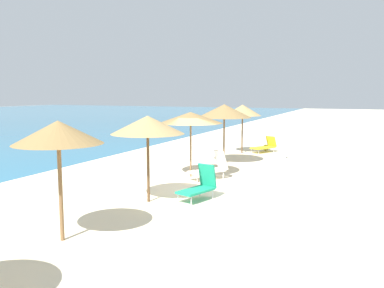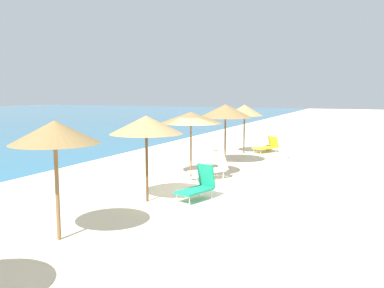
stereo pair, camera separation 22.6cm
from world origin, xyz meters
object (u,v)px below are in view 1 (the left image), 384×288
beach_umbrella_1 (58,133)px  beach_umbrella_3 (191,118)px  beach_umbrella_4 (224,111)px  beach_ball (266,147)px  lounge_chair_0 (211,168)px  cooler_box (283,154)px  beach_umbrella_2 (148,125)px  lounge_chair_1 (200,186)px  beach_umbrella_5 (243,110)px  lounge_chair_2 (265,146)px

beach_umbrella_1 → beach_umbrella_3: (8.02, 0.15, -0.10)m
beach_umbrella_3 → beach_umbrella_4: beach_umbrella_4 is taller
beach_umbrella_4 → beach_ball: size_ratio=7.99×
beach_umbrella_3 → lounge_chair_0: (-0.13, -0.97, -2.01)m
beach_umbrella_3 → cooler_box: beach_umbrella_3 is taller
beach_umbrella_1 → beach_umbrella_2: 3.86m
beach_umbrella_2 → lounge_chair_0: bearing=-9.0°
lounge_chair_0 → beach_ball: bearing=-57.4°
beach_umbrella_4 → lounge_chair_1: 7.36m
beach_umbrella_4 → beach_umbrella_2: bearing=-179.3°
beach_umbrella_1 → beach_ball: 17.15m
beach_umbrella_4 → cooler_box: beach_umbrella_4 is taller
beach_umbrella_1 → beach_umbrella_4: (11.63, -0.09, 0.03)m
beach_umbrella_5 → cooler_box: bearing=-110.4°
lounge_chair_0 → lounge_chair_1: lounge_chair_0 is taller
lounge_chair_2 → beach_ball: bearing=-51.8°
lounge_chair_2 → cooler_box: bearing=157.5°
beach_ball → lounge_chair_1: bearing=-177.1°
lounge_chair_1 → cooler_box: size_ratio=3.38×
lounge_chair_2 → beach_umbrella_1: bearing=115.3°
beach_umbrella_1 → beach_umbrella_5: size_ratio=1.02×
cooler_box → lounge_chair_0: bearing=165.9°
beach_umbrella_3 → lounge_chair_2: beach_umbrella_3 is taller
beach_ball → beach_umbrella_2: bearing=176.5°
beach_umbrella_5 → lounge_chair_2: (0.78, -1.19, -2.13)m
lounge_chair_2 → beach_umbrella_5: bearing=62.4°
beach_umbrella_1 → lounge_chair_1: 5.44m
beach_umbrella_2 → beach_umbrella_4: (7.77, 0.09, 0.12)m
beach_umbrella_1 → beach_umbrella_4: size_ratio=0.97×
beach_umbrella_4 → lounge_chair_0: bearing=-168.9°
beach_umbrella_2 → lounge_chair_1: size_ratio=1.87×
beach_umbrella_1 → beach_umbrella_4: beach_umbrella_4 is taller
beach_umbrella_1 → beach_ball: (16.95, -0.98, -2.40)m
beach_umbrella_2 → beach_umbrella_3: beach_umbrella_2 is taller
beach_umbrella_3 → beach_ball: (8.93, -1.13, -2.30)m
lounge_chair_0 → cooler_box: 6.78m
lounge_chair_1 → lounge_chair_0: bearing=-59.2°
beach_umbrella_2 → lounge_chair_2: (12.33, -0.93, -2.12)m
beach_umbrella_5 → lounge_chair_2: bearing=-56.8°
beach_umbrella_4 → lounge_chair_1: beach_umbrella_4 is taller
beach_umbrella_3 → beach_ball: 9.29m
beach_umbrella_2 → beach_umbrella_5: bearing=1.3°
beach_umbrella_3 → cooler_box: size_ratio=6.16×
beach_umbrella_5 → beach_umbrella_3: bearing=179.5°
beach_umbrella_1 → lounge_chair_2: size_ratio=1.66×
beach_umbrella_3 → lounge_chair_1: size_ratio=1.82×
beach_umbrella_4 → lounge_chair_2: beach_umbrella_4 is taller
beach_umbrella_2 → beach_umbrella_4: beach_umbrella_4 is taller
beach_umbrella_2 → beach_umbrella_5: 11.56m
beach_umbrella_1 → lounge_chair_2: 16.37m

